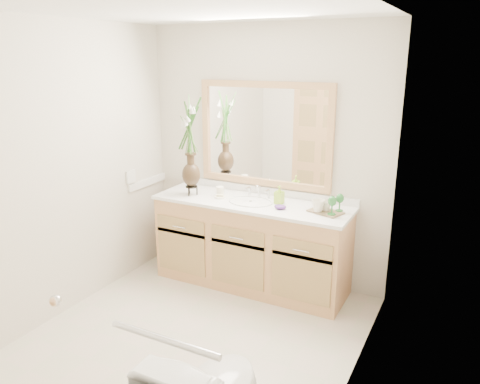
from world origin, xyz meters
The scene contains 23 objects.
floor centered at (0.00, 0.00, 0.00)m, with size 2.60×2.60×0.00m, color beige.
ceiling centered at (0.00, 0.00, 2.40)m, with size 2.40×2.60×0.02m, color white.
wall_back centered at (0.00, 1.30, 1.20)m, with size 2.40×0.02×2.40m, color beige.
wall_front centered at (0.00, -1.30, 1.20)m, with size 2.40×0.02×2.40m, color beige.
wall_left centered at (-1.20, 0.00, 1.20)m, with size 0.02×2.60×2.40m, color beige.
wall_right centered at (1.20, 0.00, 1.20)m, with size 0.02×2.60×2.40m, color beige.
vanity centered at (0.00, 1.01, 0.40)m, with size 1.80×0.55×0.80m.
counter centered at (0.00, 1.01, 0.82)m, with size 1.84×0.57×0.03m, color white.
sink centered at (0.00, 1.00, 0.78)m, with size 0.38×0.34×0.23m.
mirror centered at (0.00, 1.28, 1.41)m, with size 1.32×0.04×0.97m.
switch_plate centered at (-1.19, 0.76, 0.98)m, with size 0.02×0.12×0.12m, color white.
door centered at (-0.30, -1.29, 1.00)m, with size 0.80×0.03×2.00m, color tan.
grab_bar centered at (0.70, -1.27, 0.95)m, with size 0.03×0.03×0.55m, color silver.
flower_vase centered at (-0.60, 0.94, 1.40)m, with size 0.20×0.20×0.83m.
tumbler centered at (-0.33, 1.02, 0.88)m, with size 0.07×0.07×0.09m, color white.
soap_dish centered at (-0.31, 0.98, 0.84)m, with size 0.11×0.11×0.03m.
soap_bottle centered at (0.25, 1.07, 0.90)m, with size 0.07×0.07×0.15m, color #9DD231.
purple_dish centered at (0.32, 0.93, 0.85)m, with size 0.11×0.09×0.04m, color #512777.
tray centered at (0.70, 1.02, 0.84)m, with size 0.27×0.18×0.01m, color brown.
mug_left centered at (0.64, 0.98, 0.90)m, with size 0.11×0.10×0.11m, color white.
mug_right centered at (0.69, 1.04, 0.89)m, with size 0.09×0.09×0.09m, color white.
goblet_front centered at (0.77, 0.95, 0.95)m, with size 0.07×0.07×0.16m.
goblet_back centered at (0.80, 1.08, 0.95)m, with size 0.07×0.07×0.15m.
Camera 1 is at (1.78, -2.65, 2.11)m, focal length 35.00 mm.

